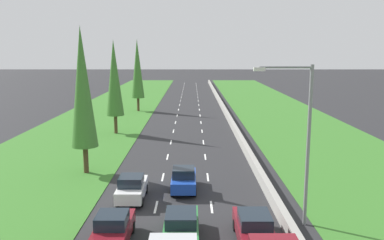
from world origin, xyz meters
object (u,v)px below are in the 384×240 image
at_px(street_light_mast, 303,134).
at_px(maroon_hatchback_left_lane, 114,228).
at_px(white_hatchback_left_lane, 133,188).
at_px(poplar_tree_third, 115,78).
at_px(maroon_sedan_right_lane, 255,228).
at_px(blue_hatchback_centre_lane, 185,179).
at_px(poplar_tree_second, 84,88).
at_px(poplar_tree_fourth, 138,69).
at_px(green_sedan_centre_lane, 182,227).

bearing_deg(street_light_mast, maroon_hatchback_left_lane, -166.98).
relative_size(white_hatchback_left_lane, poplar_tree_third, 0.35).
relative_size(maroon_sedan_right_lane, poplar_tree_third, 0.41).
xyz_separation_m(maroon_hatchback_left_lane, street_light_mast, (10.00, 2.31, 4.40)).
height_order(poplar_tree_third, street_light_mast, poplar_tree_third).
relative_size(maroon_sedan_right_lane, blue_hatchback_centre_lane, 1.15).
xyz_separation_m(poplar_tree_second, poplar_tree_third, (-0.53, 15.51, -0.32)).
distance_m(maroon_sedan_right_lane, white_hatchback_left_lane, 9.28).
height_order(poplar_tree_fourth, street_light_mast, poplar_tree_fourth).
bearing_deg(poplar_tree_fourth, maroon_sedan_right_lane, -75.25).
bearing_deg(blue_hatchback_centre_lane, white_hatchback_left_lane, -151.77).
distance_m(blue_hatchback_centre_lane, poplar_tree_third, 22.13).
height_order(maroon_sedan_right_lane, poplar_tree_third, poplar_tree_third).
relative_size(blue_hatchback_centre_lane, poplar_tree_second, 0.33).
relative_size(maroon_sedan_right_lane, white_hatchback_left_lane, 1.15).
bearing_deg(green_sedan_centre_lane, poplar_tree_second, 124.21).
relative_size(blue_hatchback_centre_lane, poplar_tree_third, 0.35).
bearing_deg(white_hatchback_left_lane, poplar_tree_third, 103.38).
bearing_deg(maroon_hatchback_left_lane, poplar_tree_second, 110.72).
relative_size(maroon_hatchback_left_lane, maroon_sedan_right_lane, 0.87).
distance_m(blue_hatchback_centre_lane, poplar_tree_fourth, 38.86).
bearing_deg(poplar_tree_third, blue_hatchback_centre_lane, -66.65).
bearing_deg(blue_hatchback_centre_lane, poplar_tree_second, 152.63).
bearing_deg(poplar_tree_fourth, poplar_tree_second, -89.58).
bearing_deg(street_light_mast, blue_hatchback_centre_lane, 139.88).
height_order(blue_hatchback_centre_lane, poplar_tree_fourth, poplar_tree_fourth).
xyz_separation_m(green_sedan_centre_lane, blue_hatchback_centre_lane, (-0.02, 7.60, 0.02)).
xyz_separation_m(green_sedan_centre_lane, poplar_tree_second, (-7.96, 11.71, 6.06)).
distance_m(poplar_tree_third, street_light_mast, 29.38).
xyz_separation_m(maroon_hatchback_left_lane, blue_hatchback_centre_lane, (3.41, 7.87, 0.00)).
bearing_deg(maroon_hatchback_left_lane, blue_hatchback_centre_lane, 66.60).
xyz_separation_m(blue_hatchback_centre_lane, street_light_mast, (6.60, -5.56, 4.40)).
bearing_deg(poplar_tree_second, poplar_tree_fourth, 90.42).
bearing_deg(blue_hatchback_centre_lane, maroon_sedan_right_lane, -64.31).
distance_m(maroon_hatchback_left_lane, blue_hatchback_centre_lane, 8.58).
distance_m(maroon_sedan_right_lane, street_light_mast, 5.71).
height_order(blue_hatchback_centre_lane, poplar_tree_second, poplar_tree_second).
bearing_deg(blue_hatchback_centre_lane, street_light_mast, -40.12).
distance_m(poplar_tree_fourth, street_light_mast, 45.57).
distance_m(maroon_sedan_right_lane, poplar_tree_third, 30.54).
bearing_deg(maroon_sedan_right_lane, poplar_tree_fourth, 104.75).
bearing_deg(poplar_tree_second, green_sedan_centre_lane, -55.79).
height_order(blue_hatchback_centre_lane, poplar_tree_third, poplar_tree_third).
xyz_separation_m(blue_hatchback_centre_lane, poplar_tree_fourth, (-8.18, 37.51, 6.00)).
relative_size(poplar_tree_second, poplar_tree_third, 1.06).
relative_size(poplar_tree_third, poplar_tree_fourth, 0.95).
relative_size(blue_hatchback_centre_lane, street_light_mast, 0.43).
distance_m(poplar_tree_second, street_light_mast, 17.54).
height_order(green_sedan_centre_lane, blue_hatchback_centre_lane, blue_hatchback_centre_lane).
bearing_deg(green_sedan_centre_lane, street_light_mast, 17.27).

